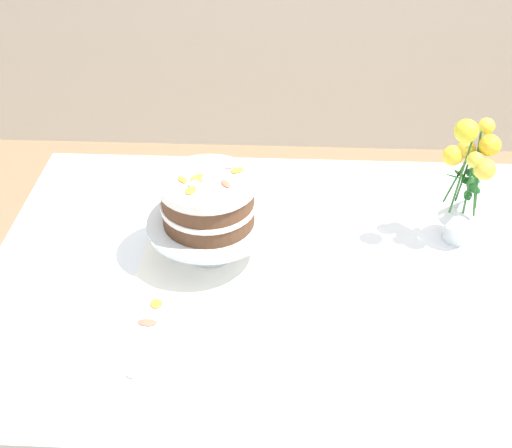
# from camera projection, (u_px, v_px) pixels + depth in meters

# --- Properties ---
(dining_table) EXTENTS (1.40, 1.00, 0.74)m
(dining_table) POSITION_uv_depth(u_px,v_px,m) (286.00, 305.00, 1.61)
(dining_table) COLOR white
(dining_table) RESTS_ON ground
(linen_napkin) EXTENTS (0.34, 0.34, 0.00)m
(linen_napkin) POSITION_uv_depth(u_px,v_px,m) (211.00, 254.00, 1.62)
(linen_napkin) COLOR white
(linen_napkin) RESTS_ON dining_table
(cake_stand) EXTENTS (0.29, 0.29, 0.10)m
(cake_stand) POSITION_uv_depth(u_px,v_px,m) (209.00, 227.00, 1.57)
(cake_stand) COLOR silver
(cake_stand) RESTS_ON linen_napkin
(layer_cake) EXTENTS (0.22, 0.22, 0.12)m
(layer_cake) POSITION_uv_depth(u_px,v_px,m) (208.00, 200.00, 1.53)
(layer_cake) COLOR brown
(layer_cake) RESTS_ON cake_stand
(flower_vase) EXTENTS (0.12, 0.11, 0.34)m
(flower_vase) POSITION_uv_depth(u_px,v_px,m) (466.00, 188.00, 1.58)
(flower_vase) COLOR silver
(flower_vase) RESTS_ON dining_table
(loose_petal_0) EXTENTS (0.04, 0.04, 0.00)m
(loose_petal_0) POSITION_uv_depth(u_px,v_px,m) (156.00, 304.00, 1.48)
(loose_petal_0) COLOR orange
(loose_petal_0) RESTS_ON dining_table
(loose_petal_1) EXTENTS (0.04, 0.03, 0.00)m
(loose_petal_1) POSITION_uv_depth(u_px,v_px,m) (133.00, 375.00, 1.32)
(loose_petal_1) COLOR pink
(loose_petal_1) RESTS_ON dining_table
(loose_petal_2) EXTENTS (0.04, 0.02, 0.00)m
(loose_petal_2) POSITION_uv_depth(u_px,v_px,m) (147.00, 322.00, 1.43)
(loose_petal_2) COLOR #E56B51
(loose_petal_2) RESTS_ON dining_table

